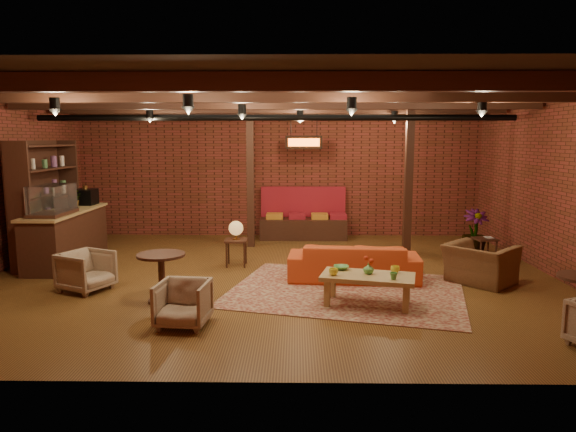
{
  "coord_description": "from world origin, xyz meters",
  "views": [
    {
      "loc": [
        0.42,
        -8.86,
        2.44
      ],
      "look_at": [
        0.28,
        0.2,
        1.07
      ],
      "focal_mm": 32.0,
      "sensor_mm": 36.0,
      "label": 1
    }
  ],
  "objects_px": {
    "round_table_left": "(161,269)",
    "armchair_right": "(480,257)",
    "coffee_table": "(367,278)",
    "side_table_book": "(485,240)",
    "side_table_lamp": "(236,232)",
    "armchair_b": "(183,301)",
    "armchair_a": "(86,269)",
    "sofa": "(354,262)",
    "plant_tall": "(477,187)"
  },
  "relations": [
    {
      "from": "round_table_left",
      "to": "armchair_right",
      "type": "distance_m",
      "value": 5.24
    },
    {
      "from": "coffee_table",
      "to": "armchair_right",
      "type": "xyz_separation_m",
      "value": [
        2.07,
        1.18,
        0.04
      ]
    },
    {
      "from": "coffee_table",
      "to": "side_table_book",
      "type": "relative_size",
      "value": 3.09
    },
    {
      "from": "round_table_left",
      "to": "armchair_right",
      "type": "height_order",
      "value": "armchair_right"
    },
    {
      "from": "side_table_lamp",
      "to": "armchair_b",
      "type": "distance_m",
      "value": 3.26
    },
    {
      "from": "coffee_table",
      "to": "armchair_a",
      "type": "distance_m",
      "value": 4.47
    },
    {
      "from": "sofa",
      "to": "side_table_lamp",
      "type": "xyz_separation_m",
      "value": [
        -2.15,
        0.98,
        0.34
      ]
    },
    {
      "from": "armchair_a",
      "to": "side_table_book",
      "type": "xyz_separation_m",
      "value": [
        7.19,
        2.22,
        0.06
      ]
    },
    {
      "from": "armchair_a",
      "to": "armchair_b",
      "type": "height_order",
      "value": "armchair_a"
    },
    {
      "from": "sofa",
      "to": "armchair_right",
      "type": "height_order",
      "value": "armchair_right"
    },
    {
      "from": "armchair_a",
      "to": "plant_tall",
      "type": "xyz_separation_m",
      "value": [
        7.18,
        2.79,
        1.08
      ]
    },
    {
      "from": "sofa",
      "to": "round_table_left",
      "type": "bearing_deg",
      "value": 26.93
    },
    {
      "from": "sofa",
      "to": "armchair_right",
      "type": "xyz_separation_m",
      "value": [
        2.12,
        -0.17,
        0.12
      ]
    },
    {
      "from": "sofa",
      "to": "plant_tall",
      "type": "bearing_deg",
      "value": -139.18
    },
    {
      "from": "coffee_table",
      "to": "armchair_right",
      "type": "height_order",
      "value": "armchair_right"
    },
    {
      "from": "armchair_right",
      "to": "plant_tall",
      "type": "xyz_separation_m",
      "value": [
        0.68,
        2.26,
        0.98
      ]
    },
    {
      "from": "sofa",
      "to": "armchair_a",
      "type": "xyz_separation_m",
      "value": [
        -4.38,
        -0.7,
        0.03
      ]
    },
    {
      "from": "side_table_lamp",
      "to": "armchair_right",
      "type": "relative_size",
      "value": 0.85
    },
    {
      "from": "sofa",
      "to": "side_table_lamp",
      "type": "bearing_deg",
      "value": -20.33
    },
    {
      "from": "side_table_lamp",
      "to": "side_table_book",
      "type": "xyz_separation_m",
      "value": [
        4.96,
        0.55,
        -0.25
      ]
    },
    {
      "from": "armchair_a",
      "to": "side_table_book",
      "type": "height_order",
      "value": "armchair_a"
    },
    {
      "from": "armchair_b",
      "to": "plant_tall",
      "type": "xyz_separation_m",
      "value": [
        5.28,
        4.33,
        1.1
      ]
    },
    {
      "from": "armchair_right",
      "to": "armchair_a",
      "type": "bearing_deg",
      "value": 50.76
    },
    {
      "from": "sofa",
      "to": "armchair_b",
      "type": "distance_m",
      "value": 3.34
    },
    {
      "from": "coffee_table",
      "to": "plant_tall",
      "type": "height_order",
      "value": "plant_tall"
    },
    {
      "from": "armchair_b",
      "to": "plant_tall",
      "type": "height_order",
      "value": "plant_tall"
    },
    {
      "from": "armchair_a",
      "to": "armchair_b",
      "type": "distance_m",
      "value": 2.45
    },
    {
      "from": "coffee_table",
      "to": "side_table_lamp",
      "type": "bearing_deg",
      "value": 133.26
    },
    {
      "from": "armchair_b",
      "to": "armchair_right",
      "type": "relative_size",
      "value": 0.64
    },
    {
      "from": "side_table_lamp",
      "to": "plant_tall",
      "type": "bearing_deg",
      "value": 12.63
    },
    {
      "from": "armchair_a",
      "to": "armchair_right",
      "type": "bearing_deg",
      "value": -60.01
    },
    {
      "from": "armchair_right",
      "to": "plant_tall",
      "type": "height_order",
      "value": "plant_tall"
    },
    {
      "from": "sofa",
      "to": "plant_tall",
      "type": "distance_m",
      "value": 3.67
    },
    {
      "from": "round_table_left",
      "to": "armchair_right",
      "type": "relative_size",
      "value": 0.72
    },
    {
      "from": "round_table_left",
      "to": "side_table_book",
      "type": "bearing_deg",
      "value": 25.59
    },
    {
      "from": "coffee_table",
      "to": "plant_tall",
      "type": "bearing_deg",
      "value": 51.32
    },
    {
      "from": "coffee_table",
      "to": "side_table_book",
      "type": "xyz_separation_m",
      "value": [
        2.77,
        2.88,
        0.01
      ]
    },
    {
      "from": "sofa",
      "to": "armchair_a",
      "type": "height_order",
      "value": "armchair_a"
    },
    {
      "from": "round_table_left",
      "to": "armchair_b",
      "type": "bearing_deg",
      "value": -61.48
    },
    {
      "from": "sofa",
      "to": "plant_tall",
      "type": "relative_size",
      "value": 0.78
    },
    {
      "from": "armchair_b",
      "to": "side_table_book",
      "type": "bearing_deg",
      "value": 41.39
    },
    {
      "from": "armchair_right",
      "to": "side_table_book",
      "type": "distance_m",
      "value": 1.83
    },
    {
      "from": "sofa",
      "to": "armchair_b",
      "type": "relative_size",
      "value": 3.38
    },
    {
      "from": "armchair_b",
      "to": "armchair_right",
      "type": "bearing_deg",
      "value": 30.17
    },
    {
      "from": "sofa",
      "to": "coffee_table",
      "type": "distance_m",
      "value": 1.36
    },
    {
      "from": "armchair_right",
      "to": "coffee_table",
      "type": "bearing_deg",
      "value": 75.81
    },
    {
      "from": "round_table_left",
      "to": "plant_tall",
      "type": "height_order",
      "value": "plant_tall"
    },
    {
      "from": "armchair_a",
      "to": "side_table_book",
      "type": "bearing_deg",
      "value": -47.46
    },
    {
      "from": "coffee_table",
      "to": "plant_tall",
      "type": "distance_m",
      "value": 4.53
    },
    {
      "from": "side_table_book",
      "to": "plant_tall",
      "type": "bearing_deg",
      "value": 91.07
    }
  ]
}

